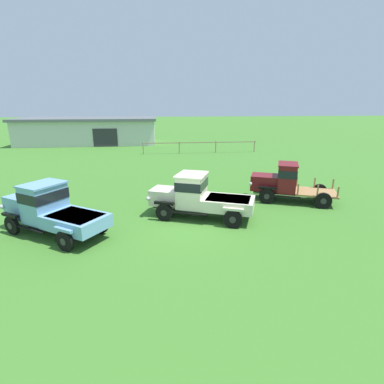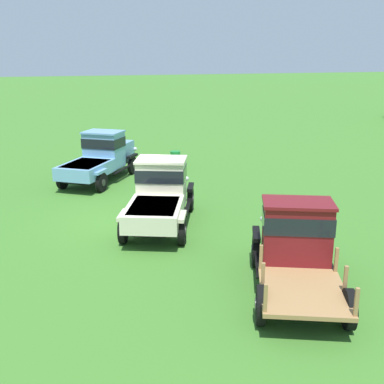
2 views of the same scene
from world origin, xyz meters
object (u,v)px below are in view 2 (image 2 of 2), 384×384
(vintage_truck_foreground_near, at_px, (101,156))
(vintage_truck_midrow_center, at_px, (295,240))
(vintage_truck_second_in_line, at_px, (161,193))
(oil_drum_beside_row, at_px, (175,159))

(vintage_truck_foreground_near, bearing_deg, vintage_truck_midrow_center, 15.39)
(vintage_truck_foreground_near, relative_size, vintage_truck_second_in_line, 0.96)
(vintage_truck_foreground_near, relative_size, vintage_truck_midrow_center, 1.02)
(vintage_truck_midrow_center, distance_m, oil_drum_beside_row, 14.04)
(oil_drum_beside_row, bearing_deg, vintage_truck_midrow_center, -2.89)
(vintage_truck_foreground_near, bearing_deg, oil_drum_beside_row, 111.81)
(vintage_truck_second_in_line, height_order, vintage_truck_midrow_center, vintage_truck_second_in_line)
(vintage_truck_second_in_line, height_order, oil_drum_beside_row, vintage_truck_second_in_line)
(vintage_truck_second_in_line, distance_m, oil_drum_beside_row, 9.03)
(vintage_truck_foreground_near, xyz_separation_m, oil_drum_beside_row, (-1.64, 4.11, -0.73))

